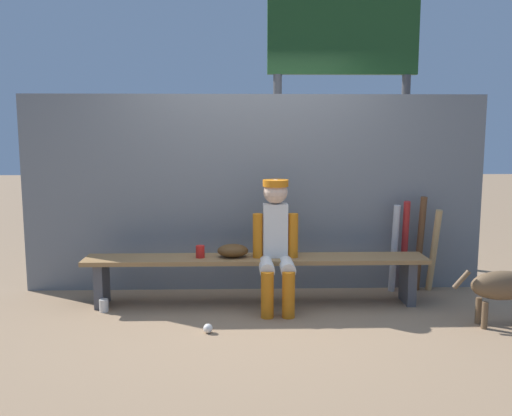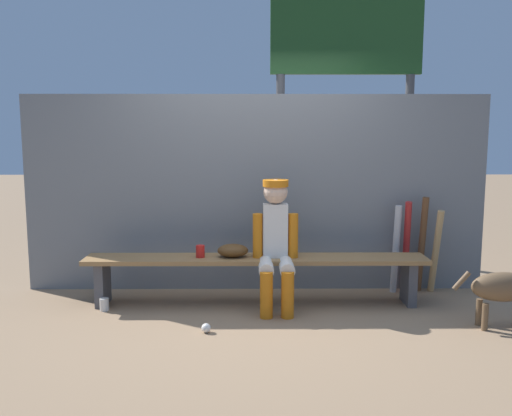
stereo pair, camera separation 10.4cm
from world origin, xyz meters
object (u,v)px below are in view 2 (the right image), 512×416
object	(u,v)px
dog	(510,287)
baseball_glove	(233,251)
bat_aluminum_silver	(396,249)
baseball	(206,328)
dugout_bench	(256,266)
player_seated	(276,240)
bat_aluminum_red	(406,247)
cup_on_bench	(200,251)
bat_wood_tan	(436,251)
scoreboard	(351,60)
cup_on_ground	(104,304)
bat_wood_dark	(422,245)

from	to	relation	value
dog	baseball_glove	bearing A→B (deg)	164.27
bat_aluminum_silver	dog	world-z (taller)	bat_aluminum_silver
baseball_glove	dog	distance (m)	2.34
bat_aluminum_silver	baseball	distance (m)	2.09
dugout_bench	player_seated	distance (m)	0.34
dugout_bench	player_seated	bearing A→B (deg)	-32.08
dugout_bench	bat_aluminum_red	size ratio (longest dim) A/B	3.40
bat_aluminum_red	baseball_glove	bearing A→B (deg)	-167.74
bat_aluminum_silver	cup_on_bench	size ratio (longest dim) A/B	7.91
player_seated	bat_wood_tan	distance (m)	1.65
bat_aluminum_red	scoreboard	distance (m)	2.32
dugout_bench	scoreboard	size ratio (longest dim) A/B	0.90
baseball	dog	xyz separation A→B (m)	(2.44, 0.09, 0.30)
dugout_bench	bat_wood_tan	size ratio (longest dim) A/B	3.74
dugout_bench	cup_on_bench	xyz separation A→B (m)	(-0.51, -0.01, 0.14)
bat_aluminum_silver	bat_wood_tan	world-z (taller)	bat_aluminum_silver
baseball	scoreboard	xyz separation A→B (m)	(1.50, 2.32, 2.35)
baseball_glove	bat_aluminum_red	xyz separation A→B (m)	(1.68, 0.37, -0.05)
cup_on_ground	cup_on_bench	world-z (taller)	cup_on_bench
player_seated	bat_wood_dark	bearing A→B (deg)	18.18
cup_on_bench	baseball	bearing A→B (deg)	-81.56
dugout_bench	baseball_glove	size ratio (longest dim) A/B	11.09
bat_aluminum_silver	bat_aluminum_red	world-z (taller)	bat_aluminum_red
bat_wood_tan	cup_on_ground	xyz separation A→B (m)	(-3.10, -0.51, -0.36)
bat_aluminum_red	scoreboard	world-z (taller)	scoreboard
bat_wood_dark	cup_on_ground	xyz separation A→B (m)	(-2.97, -0.54, -0.42)
bat_aluminum_silver	cup_on_ground	size ratio (longest dim) A/B	7.91
bat_wood_tan	cup_on_bench	xyz separation A→B (m)	(-2.26, -0.34, 0.08)
cup_on_ground	bat_wood_tan	bearing A→B (deg)	9.36
player_seated	bat_aluminum_silver	world-z (taller)	player_seated
bat_aluminum_silver	cup_on_ground	distance (m)	2.78
bat_wood_dark	baseball	xyz separation A→B (m)	(-2.02, -1.09, -0.44)
dugout_bench	bat_wood_dark	xyz separation A→B (m)	(1.63, 0.37, 0.12)
cup_on_ground	baseball_glove	bearing A→B (deg)	8.91
bat_aluminum_silver	bat_wood_tan	bearing A→B (deg)	0.26
baseball_glove	bat_aluminum_red	bearing A→B (deg)	12.26
dugout_bench	player_seated	xyz separation A→B (m)	(0.18, -0.11, 0.27)
baseball_glove	bat_wood_tan	size ratio (longest dim) A/B	0.34
dugout_bench	scoreboard	bearing A→B (deg)	55.29
bat_aluminum_red	baseball	world-z (taller)	bat_aluminum_red
bat_wood_tan	baseball	xyz separation A→B (m)	(-2.15, -1.06, -0.38)
bat_aluminum_red	dog	world-z (taller)	bat_aluminum_red
player_seated	dog	world-z (taller)	player_seated
cup_on_bench	bat_wood_tan	bearing A→B (deg)	8.63
dugout_bench	baseball	size ratio (longest dim) A/B	41.97
dugout_bench	dog	bearing A→B (deg)	-17.26
bat_wood_dark	scoreboard	distance (m)	2.33
player_seated	baseball	distance (m)	1.03
cup_on_bench	bat_aluminum_silver	bearing A→B (deg)	10.36
bat_wood_dark	dog	distance (m)	1.09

